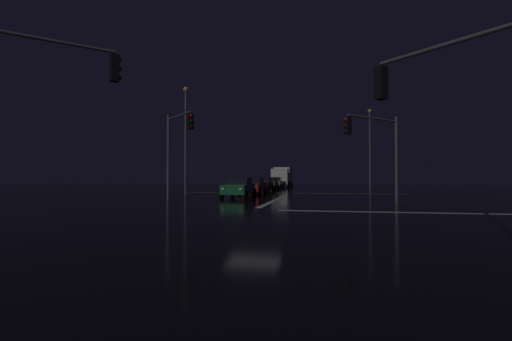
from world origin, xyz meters
TOP-DOWN VIEW (x-y plane):
  - ground at (0.00, 0.00)m, footprint 120.00×120.00m
  - stop_line_north at (0.00, 7.53)m, footprint 0.35×12.84m
  - centre_line_ns at (0.00, 19.13)m, footprint 22.00×0.15m
  - crosswalk_bar_east at (7.63, 0.00)m, footprint 12.84×0.40m
  - sedan_green at (-3.10, 9.97)m, footprint 2.02×4.33m
  - sedan_red at (-3.13, 15.63)m, footprint 2.02×4.33m
  - sedan_black at (-3.37, 22.40)m, footprint 2.02×4.33m
  - sedan_orange at (-3.42, 27.65)m, footprint 2.02×4.33m
  - sedan_silver at (-3.49, 33.27)m, footprint 2.02×4.33m
  - box_truck at (-3.24, 39.88)m, footprint 2.68×8.28m
  - traffic_signal_sw at (-6.54, -6.54)m, footprint 3.67×3.67m
  - traffic_signal_nw at (-6.75, 6.75)m, footprint 3.05×3.05m
  - traffic_signal_se at (6.68, -6.68)m, footprint 3.08×3.08m
  - traffic_signal_ne at (6.45, 6.45)m, footprint 3.58×3.58m
  - streetlamp_left_near at (-8.63, 13.13)m, footprint 0.44×0.44m
  - streetlamp_right_far at (8.63, 29.13)m, footprint 0.44×0.44m

SIDE VIEW (x-z plane):
  - ground at x=0.00m, z-range -0.10..0.00m
  - stop_line_north at x=0.00m, z-range 0.00..0.01m
  - centre_line_ns at x=0.00m, z-range 0.00..0.01m
  - crosswalk_bar_east at x=7.63m, z-range 0.00..0.01m
  - sedan_green at x=-3.10m, z-range 0.02..1.59m
  - sedan_red at x=-3.13m, z-range 0.02..1.59m
  - sedan_black at x=-3.37m, z-range 0.02..1.59m
  - sedan_orange at x=-3.42m, z-range 0.02..1.59m
  - sedan_silver at x=-3.49m, z-range 0.02..1.59m
  - box_truck at x=-3.24m, z-range 0.17..3.25m
  - traffic_signal_se at x=6.68m, z-range 1.06..6.57m
  - traffic_signal_ne at x=6.45m, z-range 1.10..6.62m
  - traffic_signal_nw at x=-6.75m, z-range 1.15..7.27m
  - traffic_signal_sw at x=-6.54m, z-range 1.29..8.00m
  - streetlamp_left_near at x=-8.63m, z-range 0.70..10.19m
  - streetlamp_right_far at x=8.63m, z-range 0.70..10.54m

